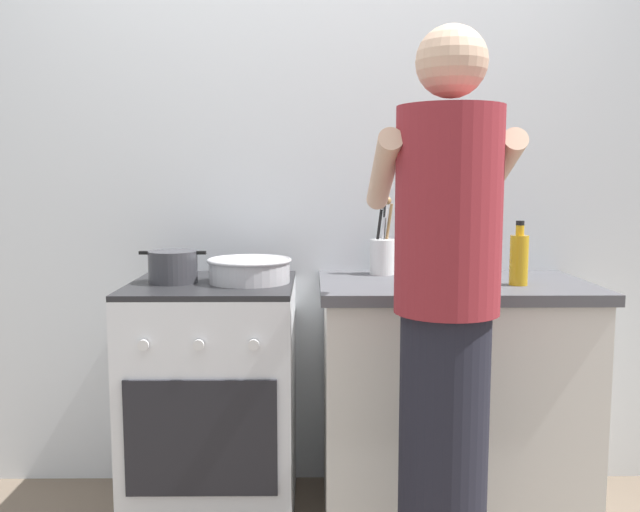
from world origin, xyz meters
name	(u,v)px	position (x,y,z in m)	size (l,w,h in m)	color
back_wall	(355,186)	(0.20, 0.50, 1.25)	(3.20, 0.10, 2.50)	silver
countertop	(452,398)	(0.55, 0.15, 0.45)	(1.00, 0.60, 0.90)	silver
stove_range	(214,400)	(-0.35, 0.15, 0.45)	(0.60, 0.62, 0.90)	silver
pot	(173,267)	(-0.49, 0.14, 0.96)	(0.24, 0.18, 0.12)	#38383D
mixing_bowl	(249,269)	(-0.21, 0.14, 0.95)	(0.31, 0.31, 0.09)	#B7B7BC
utensil_crock	(382,250)	(0.30, 0.35, 1.00)	(0.10, 0.10, 0.31)	silver
oil_bottle	(519,258)	(0.76, 0.07, 1.00)	(0.07, 0.07, 0.23)	gold
person	(445,326)	(0.41, -0.42, 0.86)	(0.41, 0.50, 1.70)	black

